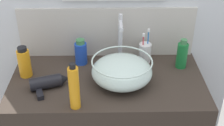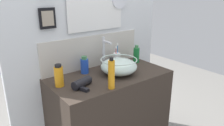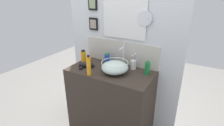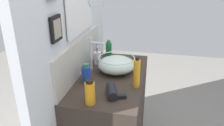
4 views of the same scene
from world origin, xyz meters
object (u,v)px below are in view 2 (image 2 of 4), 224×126
Objects in this scene: glass_bowl_sink at (119,66)px; soap_dispenser at (136,55)px; lotion_bottle at (111,74)px; toothbrush_cup at (117,59)px; faucet at (105,50)px; hair_drier at (83,83)px; shampoo_bottle at (59,76)px; spray_bottle at (85,65)px.

soap_dispenser is at bearing 23.05° from glass_bowl_sink.
soap_dispenser is at bearing 30.95° from lotion_bottle.
soap_dispenser is at bearing -17.99° from toothbrush_cup.
soap_dispenser is (0.19, -0.06, 0.02)m from toothbrush_cup.
faucet reaches higher than hair_drier.
faucet reaches higher than soap_dispenser.
hair_drier is at bearing -173.67° from glass_bowl_sink.
shampoo_bottle is (-0.14, 0.11, 0.05)m from hair_drier.
spray_bottle is (-0.22, -0.01, -0.09)m from faucet.
lotion_bottle reaches higher than glass_bowl_sink.
soap_dispenser reaches higher than hair_drier.
toothbrush_cup is at bearing 25.86° from hair_drier.
glass_bowl_sink is at bearing 40.76° from lotion_bottle.
shampoo_bottle is 0.84m from soap_dispenser.
faucet is at bearing 60.85° from lotion_bottle.
toothbrush_cup is at bearing 11.65° from shampoo_bottle.
shampoo_bottle is 1.15× the size of spray_bottle.
lotion_bottle reaches higher than toothbrush_cup.
glass_bowl_sink is at bearing -41.22° from spray_bottle.
hair_drier is 1.22× the size of soap_dispenser.
faucet is 1.67× the size of shampoo_bottle.
toothbrush_cup reaches higher than hair_drier.
faucet is at bearing 3.72° from spray_bottle.
soap_dispenser is at bearing 14.61° from hair_drier.
faucet reaches higher than shampoo_bottle.
faucet is at bearing 14.88° from shampoo_bottle.
hair_drier is at bearing -122.52° from spray_bottle.
toothbrush_cup reaches higher than glass_bowl_sink.
toothbrush_cup is 0.36m from spray_bottle.
hair_drier is 0.18m from shampoo_bottle.
shampoo_bottle is at bearing 140.37° from hair_drier.
shampoo_bottle is (-0.50, -0.13, -0.08)m from faucet.
lotion_bottle is at bearing -149.05° from soap_dispenser.
lotion_bottle is at bearing -119.15° from faucet.
toothbrush_cup is 0.20m from soap_dispenser.
faucet is at bearing 33.91° from hair_drier.
glass_bowl_sink is 0.51m from shampoo_bottle.
soap_dispenser is (0.55, -0.05, 0.01)m from spray_bottle.
lotion_bottle is (0.15, -0.15, 0.08)m from hair_drier.
faucet is 1.37× the size of hair_drier.
spray_bottle is at bearing -176.28° from faucet.
faucet reaches higher than spray_bottle.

